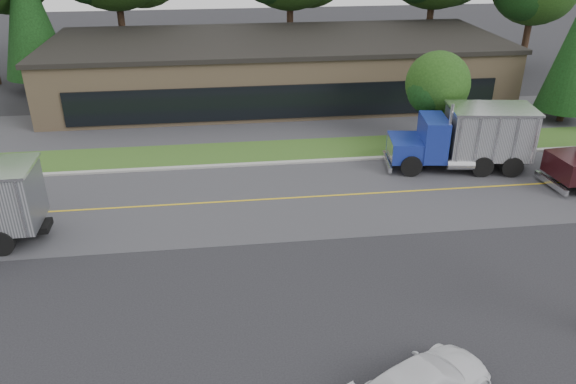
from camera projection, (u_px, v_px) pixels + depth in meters
name	position (u px, v px, depth m)	size (l,w,h in m)	color
ground	(301.00, 320.00, 18.98)	(140.00, 140.00, 0.00)	#2D2D32
road	(274.00, 199.00, 26.97)	(60.00, 8.00, 0.02)	#4C4C51
center_line	(274.00, 199.00, 26.97)	(60.00, 0.12, 0.01)	gold
curb	(266.00, 164.00, 30.71)	(60.00, 0.30, 0.12)	#9E9E99
grass_verge	(263.00, 152.00, 32.30)	(60.00, 3.40, 0.03)	#305B1F
far_parking	(257.00, 123.00, 36.75)	(60.00, 7.00, 0.02)	#4C4C51
strip_mall	(277.00, 69.00, 41.41)	(32.00, 12.00, 4.00)	#997F5E
evergreen_left	(27.00, 10.00, 41.18)	(4.79, 4.79, 10.88)	#382619
evergreen_right	(575.00, 52.00, 35.18)	(3.65, 3.65, 8.29)	#382619
tree_verge	(438.00, 86.00, 31.91)	(3.86, 3.64, 5.51)	#382619
dump_truck_blue	(469.00, 136.00, 29.55)	(7.59, 3.59, 3.36)	black
rally_car	(424.00, 384.00, 15.52)	(1.82, 4.48, 1.30)	white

